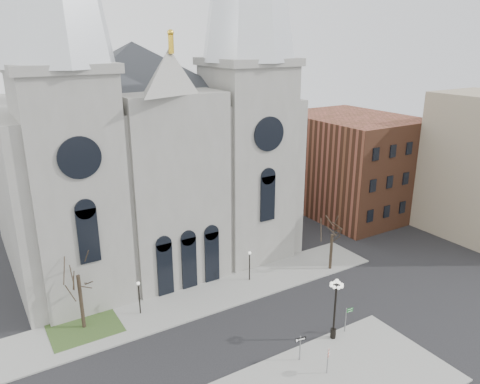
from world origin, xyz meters
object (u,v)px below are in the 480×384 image
globe_lamp (335,301)px  one_way_sign (300,344)px  stop_sign (328,355)px  street_name_sign (347,318)px

globe_lamp → one_way_sign: 4.75m
stop_sign → street_name_sign: 5.95m
stop_sign → globe_lamp: (3.43, 3.09, 1.92)m
globe_lamp → street_name_sign: (1.58, 0.13, -2.16)m
globe_lamp → one_way_sign: globe_lamp is taller
stop_sign → one_way_sign: (-0.80, 2.30, -0.10)m
stop_sign → street_name_sign: size_ratio=0.96×
one_way_sign → street_name_sign: street_name_sign is taller
globe_lamp → stop_sign: bearing=-138.0°
street_name_sign → one_way_sign: bearing=-163.8°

